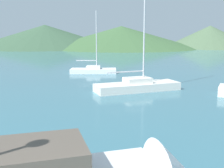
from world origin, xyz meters
TOP-DOWN VIEW (x-y plane):
  - sailboat_inner at (1.35, 17.89)m, footprint 6.75×4.37m
  - sailboat_middle at (-3.17, 27.54)m, footprint 5.13×2.29m
  - hill_central at (-25.54, 86.00)m, footprint 45.20×45.20m
  - hill_east at (-1.26, 84.14)m, footprint 46.55×46.55m
  - hill_far_east at (25.87, 85.59)m, footprint 27.87×27.87m

SIDE VIEW (x-z plane):
  - sailboat_middle at x=-3.17m, z-range -3.02..3.70m
  - sailboat_inner at x=1.35m, z-range -5.22..6.15m
  - hill_east at x=-1.26m, z-range 0.00..6.54m
  - hill_far_east at x=25.87m, z-range 0.00..6.70m
  - hill_central at x=-25.54m, z-range 0.00..7.03m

